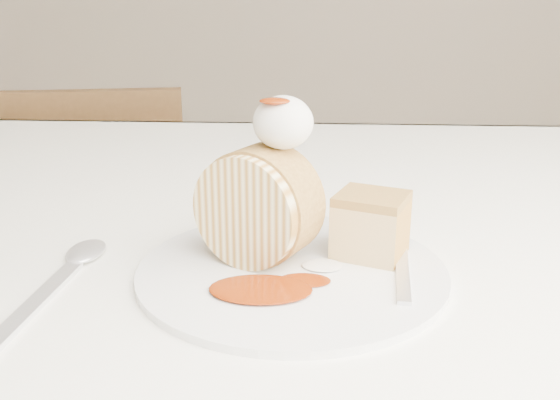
{
  "coord_description": "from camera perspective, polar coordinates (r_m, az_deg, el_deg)",
  "views": [
    {
      "loc": [
        0.02,
        -0.4,
        0.96
      ],
      "look_at": [
        -0.0,
        0.06,
        0.81
      ],
      "focal_mm": 40.0,
      "sensor_mm": 36.0,
      "label": 1
    }
  ],
  "objects": [
    {
      "name": "table",
      "position": [
        0.67,
        0.92,
        -8.21
      ],
      "size": [
        1.4,
        0.9,
        0.75
      ],
      "color": "white",
      "rests_on": "ground"
    },
    {
      "name": "chair_far",
      "position": [
        1.4,
        -15.96,
        -3.69
      ],
      "size": [
        0.44,
        0.44,
        0.79
      ],
      "rotation": [
        0.0,
        0.0,
        3.33
      ],
      "color": "brown",
      "rests_on": "ground"
    },
    {
      "name": "plate",
      "position": [
        0.5,
        1.09,
        -6.48
      ],
      "size": [
        0.32,
        0.32,
        0.01
      ],
      "primitive_type": "cylinder",
      "rotation": [
        0.0,
        0.0,
        -0.38
      ],
      "color": "white",
      "rests_on": "table"
    },
    {
      "name": "roulade_slice",
      "position": [
        0.49,
        -2.05,
        -0.6
      ],
      "size": [
        0.1,
        0.09,
        0.09
      ],
      "primitive_type": "cylinder",
      "rotation": [
        1.57,
        0.0,
        -0.48
      ],
      "color": "beige",
      "rests_on": "plate"
    },
    {
      "name": "cake_chunk",
      "position": [
        0.52,
        8.28,
        -2.63
      ],
      "size": [
        0.07,
        0.07,
        0.05
      ],
      "primitive_type": "cube",
      "rotation": [
        0.0,
        0.0,
        -0.38
      ],
      "color": "#A77E3F",
      "rests_on": "plate"
    },
    {
      "name": "whipped_cream",
      "position": [
        0.48,
        0.29,
        7.1
      ],
      "size": [
        0.05,
        0.05,
        0.04
      ],
      "primitive_type": "ellipsoid",
      "color": "white",
      "rests_on": "roulade_slice"
    },
    {
      "name": "caramel_drizzle",
      "position": [
        0.47,
        -0.49,
        9.66
      ],
      "size": [
        0.02,
        0.02,
        0.01
      ],
      "primitive_type": "ellipsoid",
      "color": "maroon",
      "rests_on": "whipped_cream"
    },
    {
      "name": "caramel_pool",
      "position": [
        0.46,
        -1.8,
        -8.14
      ],
      "size": [
        0.09,
        0.07,
        0.0
      ],
      "primitive_type": null,
      "rotation": [
        0.0,
        0.0,
        -0.38
      ],
      "color": "maroon",
      "rests_on": "plate"
    },
    {
      "name": "fork",
      "position": [
        0.49,
        11.14,
        -6.48
      ],
      "size": [
        0.03,
        0.15,
        0.0
      ],
      "primitive_type": "cube",
      "rotation": [
        0.0,
        0.0,
        -0.1
      ],
      "color": "silver",
      "rests_on": "plate"
    },
    {
      "name": "spoon",
      "position": [
        0.48,
        -21.79,
        -9.13
      ],
      "size": [
        0.04,
        0.18,
        0.0
      ],
      "primitive_type": "cube",
      "rotation": [
        0.0,
        0.0,
        -0.06
      ],
      "color": "silver",
      "rests_on": "table"
    }
  ]
}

